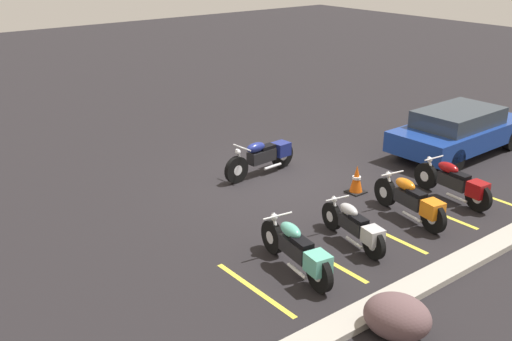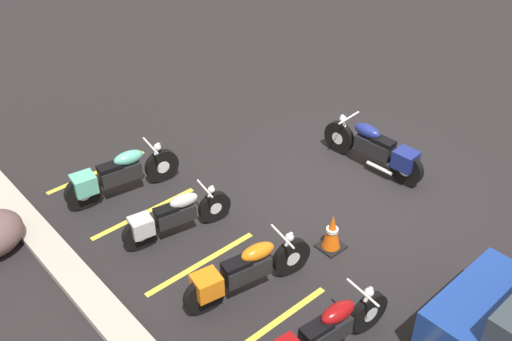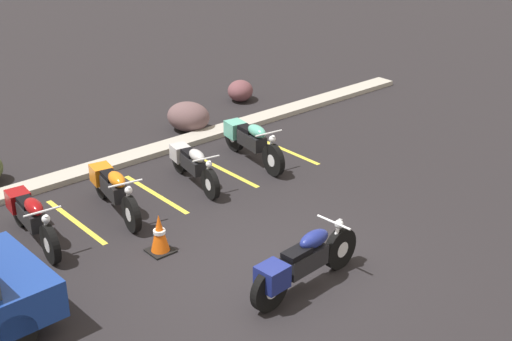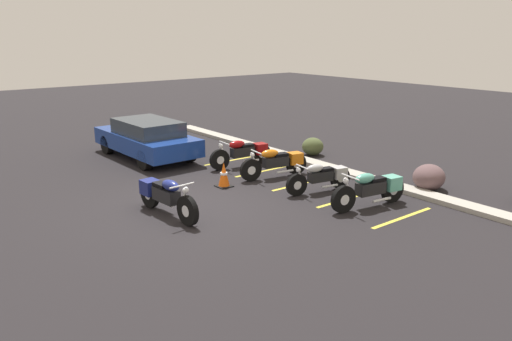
{
  "view_description": "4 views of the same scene",
  "coord_description": "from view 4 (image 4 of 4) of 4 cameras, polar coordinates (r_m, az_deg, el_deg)",
  "views": [
    {
      "loc": [
        8.96,
        10.36,
        5.58
      ],
      "look_at": [
        1.35,
        0.64,
        0.79
      ],
      "focal_mm": 42.0,
      "sensor_mm": 36.0,
      "label": 1
    },
    {
      "loc": [
        -5.54,
        7.36,
        6.78
      ],
      "look_at": [
        0.73,
        1.85,
        0.81
      ],
      "focal_mm": 42.0,
      "sensor_mm": 36.0,
      "label": 2
    },
    {
      "loc": [
        -6.23,
        -6.98,
        5.98
      ],
      "look_at": [
        1.35,
        1.81,
        0.72
      ],
      "focal_mm": 50.0,
      "sensor_mm": 36.0,
      "label": 3
    },
    {
      "loc": [
        9.86,
        -5.68,
        4.03
      ],
      "look_at": [
        0.28,
        1.81,
        0.67
      ],
      "focal_mm": 35.0,
      "sensor_mm": 36.0,
      "label": 4
    }
  ],
  "objects": [
    {
      "name": "landscape_rock_0",
      "position": [
        13.99,
        19.15,
        -0.72
      ],
      "size": [
        1.18,
        1.27,
        0.68
      ],
      "primitive_type": "ellipsoid",
      "rotation": [
        0.0,
        0.0,
        2.0
      ],
      "color": "brown",
      "rests_on": "ground"
    },
    {
      "name": "stall_line_0",
      "position": [
        16.36,
        -2.81,
        1.18
      ],
      "size": [
        0.1,
        2.1,
        0.0
      ],
      "primitive_type": "cube",
      "color": "gold",
      "rests_on": "ground"
    },
    {
      "name": "landscape_rock_1",
      "position": [
        17.09,
        6.5,
        2.75
      ],
      "size": [
        0.76,
        0.77,
        0.6
      ],
      "primitive_type": "ellipsoid",
      "rotation": [
        0.0,
        0.0,
        3.09
      ],
      "color": "#4A5530",
      "rests_on": "ground"
    },
    {
      "name": "motorcycle_navy_featured",
      "position": [
        11.55,
        -10.4,
        -2.78
      ],
      "size": [
        2.24,
        0.63,
        0.88
      ],
      "rotation": [
        0.0,
        0.0,
        0.08
      ],
      "color": "black",
      "rests_on": "ground"
    },
    {
      "name": "stall_line_1",
      "position": [
        15.07,
        0.87,
        -0.05
      ],
      "size": [
        0.1,
        2.1,
        0.0
      ],
      "primitive_type": "cube",
      "color": "gold",
      "rests_on": "ground"
    },
    {
      "name": "traffic_cone",
      "position": [
        13.5,
        -3.69,
        -0.55
      ],
      "size": [
        0.4,
        0.4,
        0.67
      ],
      "color": "black",
      "rests_on": "ground"
    },
    {
      "name": "stall_line_2",
      "position": [
        13.86,
        5.21,
        -1.51
      ],
      "size": [
        0.1,
        2.1,
        0.0
      ],
      "primitive_type": "cube",
      "color": "gold",
      "rests_on": "ground"
    },
    {
      "name": "parked_bike_0",
      "position": [
        15.52,
        -1.38,
        2.11
      ],
      "size": [
        0.62,
        2.15,
        0.84
      ],
      "rotation": [
        0.0,
        0.0,
        -1.67
      ],
      "color": "black",
      "rests_on": "ground"
    },
    {
      "name": "stall_line_4",
      "position": [
        11.79,
        16.41,
        -5.2
      ],
      "size": [
        0.1,
        2.1,
        0.0
      ],
      "primitive_type": "cube",
      "color": "gold",
      "rests_on": "ground"
    },
    {
      "name": "car_blue",
      "position": [
        16.91,
        -12.38,
        3.67
      ],
      "size": [
        4.34,
        1.91,
        1.29
      ],
      "rotation": [
        0.0,
        0.0,
        3.17
      ],
      "color": "black",
      "rests_on": "ground"
    },
    {
      "name": "parked_bike_2",
      "position": [
        13.14,
        7.57,
        -0.69
      ],
      "size": [
        0.67,
        1.94,
        0.77
      ],
      "rotation": [
        0.0,
        0.0,
        -1.75
      ],
      "color": "black",
      "rests_on": "ground"
    },
    {
      "name": "concrete_curb",
      "position": [
        15.17,
        9.29,
        0.07
      ],
      "size": [
        18.0,
        0.5,
        0.12
      ],
      "primitive_type": "cube",
      "color": "#A8A399",
      "rests_on": "ground"
    },
    {
      "name": "ground",
      "position": [
        12.07,
        -7.63,
        -4.2
      ],
      "size": [
        60.0,
        60.0,
        0.0
      ],
      "primitive_type": "plane",
      "color": "black"
    },
    {
      "name": "stall_line_3",
      "position": [
        12.76,
        10.34,
        -3.22
      ],
      "size": [
        0.1,
        2.1,
        0.0
      ],
      "primitive_type": "cube",
      "color": "gold",
      "rests_on": "ground"
    },
    {
      "name": "parked_bike_3",
      "position": [
        12.21,
        13.18,
        -2.0
      ],
      "size": [
        0.7,
        2.18,
        0.86
      ],
      "rotation": [
        0.0,
        0.0,
        -1.72
      ],
      "color": "black",
      "rests_on": "ground"
    },
    {
      "name": "parked_bike_1",
      "position": [
        14.35,
        2.46,
        0.98
      ],
      "size": [
        0.73,
        2.13,
        0.84
      ],
      "rotation": [
        0.0,
        0.0,
        -1.75
      ],
      "color": "black",
      "rests_on": "ground"
    }
  ]
}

